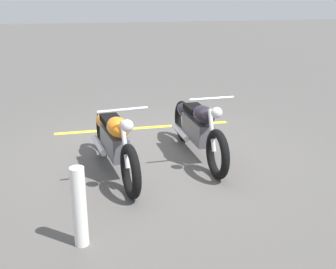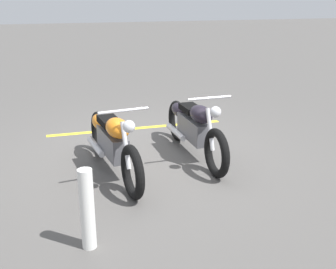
% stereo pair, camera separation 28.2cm
% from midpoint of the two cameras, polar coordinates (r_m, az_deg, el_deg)
% --- Properties ---
extents(ground_plane, '(60.00, 60.00, 0.00)m').
position_cam_midpoint_polar(ground_plane, '(6.45, -0.78, -2.62)').
color(ground_plane, '#514F4C').
extents(motorcycle_bright_foreground, '(2.23, 0.66, 1.04)m').
position_cam_midpoint_polar(motorcycle_bright_foreground, '(5.71, -6.01, -0.67)').
color(motorcycle_bright_foreground, black).
rests_on(motorcycle_bright_foreground, ground).
extents(motorcycle_dark_foreground, '(2.23, 0.62, 1.04)m').
position_cam_midpoint_polar(motorcycle_dark_foreground, '(6.26, 5.23, 1.10)').
color(motorcycle_dark_foreground, black).
rests_on(motorcycle_dark_foreground, ground).
extents(bollard_post, '(0.14, 0.14, 0.82)m').
position_cam_midpoint_polar(bollard_post, '(4.11, -10.04, -9.74)').
color(bollard_post, white).
rests_on(bollard_post, ground).
extents(parking_stripe_near, '(0.13, 3.20, 0.01)m').
position_cam_midpoint_polar(parking_stripe_near, '(7.68, -2.25, 0.93)').
color(parking_stripe_near, yellow).
rests_on(parking_stripe_near, ground).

